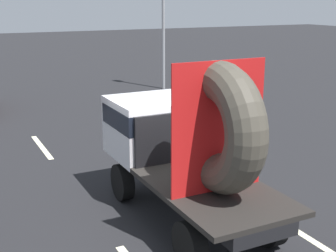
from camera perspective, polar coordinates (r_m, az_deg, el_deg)
name	(u,v)px	position (r m, az deg, el deg)	size (l,w,h in m)	color
ground_plane	(172,205)	(10.63, 0.49, -9.74)	(120.00, 120.00, 0.00)	black
flatbed_truck	(181,139)	(9.66, 1.66, -1.66)	(2.02, 5.04, 3.49)	black
traffic_light	(163,3)	(23.89, -0.57, 14.90)	(0.42, 0.36, 6.77)	gray
lane_dash_left_far	(42,147)	(15.17, -15.26, -2.50)	(2.64, 0.16, 0.01)	beige
lane_dash_right_near	(324,248)	(9.43, 18.69, -14.06)	(2.87, 0.16, 0.01)	beige
lane_dash_right_far	(141,134)	(16.08, -3.29, -0.97)	(2.23, 0.16, 0.01)	beige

